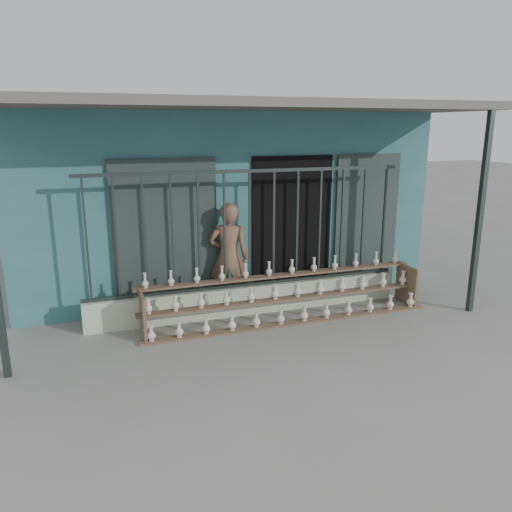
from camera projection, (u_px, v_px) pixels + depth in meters
name	position (u px, v px, depth m)	size (l,w,h in m)	color
ground	(280.00, 346.00, 6.70)	(60.00, 60.00, 0.00)	slate
workshop_building	(205.00, 189.00, 10.17)	(7.40, 6.60, 3.21)	#32666A
parapet_wall	(250.00, 299.00, 7.83)	(5.00, 0.20, 0.45)	beige
security_fence	(250.00, 229.00, 7.55)	(5.00, 0.04, 1.80)	#283330
shelf_rack	(287.00, 296.00, 7.56)	(4.50, 0.68, 0.85)	brown
elderly_woman	(229.00, 257.00, 7.82)	(0.63, 0.42, 1.73)	brown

